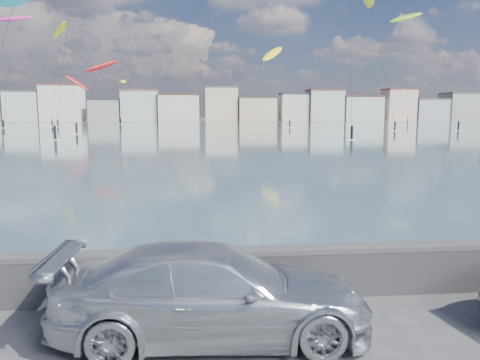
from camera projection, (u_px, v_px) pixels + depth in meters
name	position (u px, v px, depth m)	size (l,w,h in m)	color
bay_water	(194.00, 131.00, 96.72)	(500.00, 177.00, 0.00)	#385D67
far_shore_strip	(194.00, 121.00, 203.60)	(500.00, 60.00, 0.00)	#4C473D
seawall	(196.00, 272.00, 9.16)	(400.00, 0.36, 1.08)	#28282B
far_buildings	(197.00, 107.00, 189.08)	(240.79, 13.26, 14.60)	beige
car_silver	(213.00, 292.00, 7.68)	(2.11, 5.20, 1.51)	silver
kitesurfer_1	(406.00, 18.00, 151.86)	(10.68, 14.52, 36.83)	#8CD826
kitesurfer_3	(76.00, 84.00, 133.12)	(6.79, 16.03, 14.78)	red
kitesurfer_5	(14.00, 0.00, 41.43)	(6.50, 16.07, 15.04)	#19BFBF
kitesurfer_8	(122.00, 82.00, 149.10)	(3.70, 12.62, 14.67)	yellow
kitesurfer_9	(102.00, 68.00, 92.73)	(7.22, 18.52, 14.76)	red
kitesurfer_13	(59.00, 32.00, 128.42)	(6.90, 11.74, 28.47)	yellow
kitesurfer_15	(272.00, 55.00, 121.12)	(7.92, 13.17, 21.70)	yellow
kitesurfer_18	(14.00, 19.00, 120.71)	(11.19, 16.58, 28.99)	#E5338C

